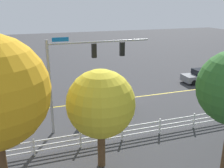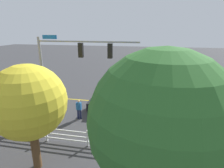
{
  "view_description": "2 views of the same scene",
  "coord_description": "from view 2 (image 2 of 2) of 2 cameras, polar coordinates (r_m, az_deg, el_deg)",
  "views": [
    {
      "loc": [
        6.99,
        21.85,
        9.03
      ],
      "look_at": [
        -0.39,
        0.15,
        1.68
      ],
      "focal_mm": 40.84,
      "sensor_mm": 36.0,
      "label": 1
    },
    {
      "loc": [
        -2.13,
        16.89,
        7.31
      ],
      "look_at": [
        1.06,
        0.76,
        2.22
      ],
      "focal_mm": 29.02,
      "sensor_mm": 36.0,
      "label": 2
    }
  ],
  "objects": [
    {
      "name": "tree_2",
      "position": [
        4.88,
        15.26,
        -11.52
      ],
      "size": [
        3.79,
        3.79,
        6.94
      ],
      "color": "brown",
      "rests_on": "ground_plane"
    },
    {
      "name": "car_0",
      "position": [
        16.48,
        -0.22,
        -6.46
      ],
      "size": [
        4.23,
        1.96,
        1.44
      ],
      "rotation": [
        0.0,
        0.0,
        3.13
      ],
      "color": "black",
      "rests_on": "ground_plane"
    },
    {
      "name": "ground_plane",
      "position": [
        18.53,
        3.71,
        -6.07
      ],
      "size": [
        120.0,
        120.0,
        0.0
      ],
      "primitive_type": "plane",
      "color": "#38383A"
    },
    {
      "name": "tree_1",
      "position": [
        9.8,
        -24.75,
        -5.26
      ],
      "size": [
        3.75,
        3.75,
        5.73
      ],
      "color": "brown",
      "rests_on": "ground_plane"
    },
    {
      "name": "signal_assembly",
      "position": [
        13.62,
        -13.66,
        6.21
      ],
      "size": [
        7.38,
        0.38,
        6.85
      ],
      "color": "gray",
      "rests_on": "ground_plane"
    },
    {
      "name": "lane_center_stripe",
      "position": [
        18.5,
        16.17,
        -6.78
      ],
      "size": [
        28.0,
        0.16,
        0.01
      ],
      "primitive_type": "cube",
      "color": "gold",
      "rests_on": "ground_plane"
    },
    {
      "name": "car_1",
      "position": [
        20.24,
        3.5,
        -1.95
      ],
      "size": [
        4.48,
        1.99,
        1.41
      ],
      "rotation": [
        0.0,
        0.0,
        6.24
      ],
      "color": "maroon",
      "rests_on": "ground_plane"
    },
    {
      "name": "pedestrian",
      "position": [
        15.38,
        -10.37,
        -7.62
      ],
      "size": [
        0.41,
        0.27,
        1.69
      ],
      "rotation": [
        0.0,
        0.0,
        1.55
      ],
      "color": "#191E3F",
      "rests_on": "ground_plane"
    },
    {
      "name": "white_rail_fence",
      "position": [
        11.67,
        14.12,
        -18.47
      ],
      "size": [
        26.1,
        0.1,
        1.15
      ],
      "color": "white",
      "rests_on": "ground_plane"
    }
  ]
}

